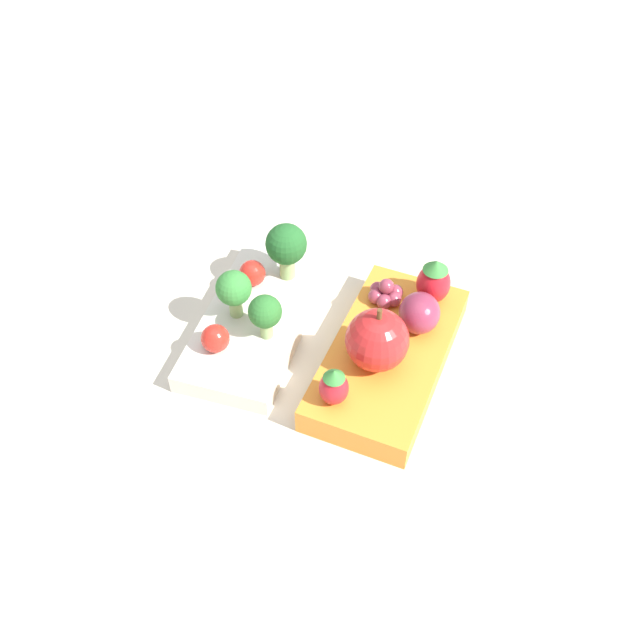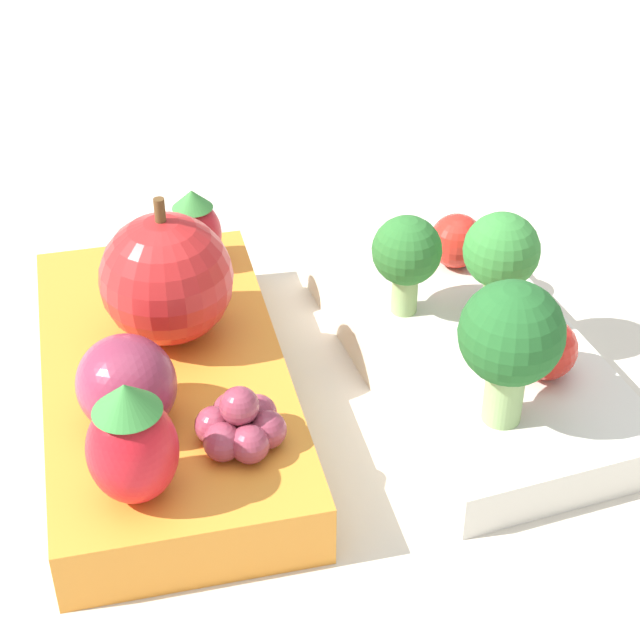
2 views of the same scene
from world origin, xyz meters
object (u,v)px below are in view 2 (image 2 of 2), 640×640
object	(u,v)px
broccoli_floret_0	(511,338)
plum	(126,384)
grape_cluster	(240,424)
cherry_tomato_0	(457,241)
broccoli_floret_1	(501,254)
strawberry_1	(132,443)
broccoli_floret_2	(407,254)
strawberry_0	(194,229)
cherry_tomato_1	(546,349)
bento_box_savoury	(465,348)
apple	(166,279)
bento_box_fruit	(166,388)

from	to	relation	value
broccoli_floret_0	plum	xyz separation A→B (m)	(-0.05, -0.14, -0.01)
grape_cluster	cherry_tomato_0	bearing A→B (deg)	121.97
broccoli_floret_0	broccoli_floret_1	bearing A→B (deg)	151.24
cherry_tomato_0	strawberry_1	xyz separation A→B (m)	(0.10, -0.19, 0.02)
broccoli_floret_2	strawberry_0	xyz separation A→B (m)	(-0.07, -0.08, -0.00)
cherry_tomato_1	strawberry_0	distance (m)	0.17
bento_box_savoury	broccoli_floret_0	bearing A→B (deg)	-16.70
apple	strawberry_1	distance (m)	0.10
strawberry_0	strawberry_1	size ratio (longest dim) A/B	0.78
apple	strawberry_1	world-z (taller)	apple
apple	strawberry_0	distance (m)	0.06
broccoli_floret_1	broccoli_floret_2	xyz separation A→B (m)	(-0.02, -0.04, -0.00)
cherry_tomato_0	plum	size ratio (longest dim) A/B	0.64
cherry_tomato_1	broccoli_floret_2	bearing A→B (deg)	-153.42
broccoli_floret_0	strawberry_1	world-z (taller)	broccoli_floret_0
broccoli_floret_0	apple	bearing A→B (deg)	-132.44
broccoli_floret_2	strawberry_0	size ratio (longest dim) A/B	1.23
bento_box_fruit	cherry_tomato_1	xyz separation A→B (m)	(0.06, 0.15, 0.02)
broccoli_floret_0	cherry_tomato_1	world-z (taller)	broccoli_floret_0
bento_box_savoury	apple	distance (m)	0.14
bento_box_savoury	plum	size ratio (longest dim) A/B	4.86
broccoli_floret_1	strawberry_0	distance (m)	0.14
broccoli_floret_0	strawberry_0	size ratio (longest dim) A/B	1.60
bento_box_savoury	strawberry_0	world-z (taller)	strawberry_0
cherry_tomato_0	apple	size ratio (longest dim) A/B	0.40
bento_box_fruit	cherry_tomato_0	bearing A→B (deg)	100.68
bento_box_savoury	grape_cluster	size ratio (longest dim) A/B	5.73
bento_box_fruit	cherry_tomato_1	size ratio (longest dim) A/B	8.08
strawberry_0	strawberry_1	distance (m)	0.16
broccoli_floret_2	plum	size ratio (longest dim) A/B	1.16
bento_box_savoury	bento_box_fruit	world-z (taller)	bento_box_fruit
strawberry_0	broccoli_floret_0	bearing A→B (deg)	28.15
broccoli_floret_1	cherry_tomato_1	world-z (taller)	broccoli_floret_1
strawberry_0	plum	distance (m)	0.12
broccoli_floret_1	cherry_tomato_1	distance (m)	0.05
cherry_tomato_0	grape_cluster	xyz separation A→B (m)	(0.09, -0.14, 0.00)
bento_box_fruit	broccoli_floret_2	size ratio (longest dim) A/B	4.45
broccoli_floret_0	strawberry_1	size ratio (longest dim) A/B	1.26
apple	cherry_tomato_1	bearing A→B (deg)	59.95
broccoli_floret_0	apple	xyz separation A→B (m)	(-0.10, -0.11, -0.00)
bento_box_fruit	cherry_tomato_0	world-z (taller)	cherry_tomato_0
cherry_tomato_0	broccoli_floret_2	bearing A→B (deg)	-58.12
broccoli_floret_1	plum	world-z (taller)	broccoli_floret_1
cherry_tomato_1	strawberry_0	size ratio (longest dim) A/B	0.68
broccoli_floret_2	strawberry_1	bearing A→B (deg)	-62.81
apple	plum	distance (m)	0.06
strawberry_0	cherry_tomato_0	bearing A→B (deg)	71.63
broccoli_floret_0	grape_cluster	xyz separation A→B (m)	(-0.02, -0.10, -0.02)
cherry_tomato_0	grape_cluster	world-z (taller)	grape_cluster
bento_box_fruit	bento_box_savoury	bearing A→B (deg)	81.11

